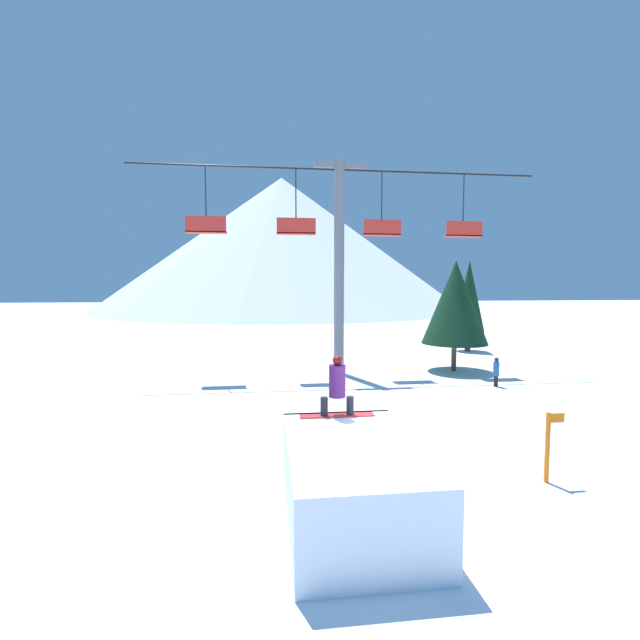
{
  "coord_description": "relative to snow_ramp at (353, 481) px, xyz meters",
  "views": [
    {
      "loc": [
        -2.58,
        -8.12,
        4.18
      ],
      "look_at": [
        -1.11,
        4.02,
        3.22
      ],
      "focal_mm": 24.0,
      "sensor_mm": 36.0,
      "label": 1
    }
  ],
  "objects": [
    {
      "name": "mountain_ridge",
      "position": [
        1.11,
        70.85,
        11.04
      ],
      "size": [
        63.7,
        63.7,
        23.49
      ],
      "color": "silver",
      "rests_on": "ground_plane"
    },
    {
      "name": "distant_skier",
      "position": [
        7.96,
        9.35,
        -0.04
      ],
      "size": [
        0.24,
        0.24,
        1.23
      ],
      "color": "black",
      "rests_on": "ground_plane"
    },
    {
      "name": "pine_tree_far",
      "position": [
        11.34,
        18.86,
        2.82
      ],
      "size": [
        2.02,
        2.02,
        5.84
      ],
      "color": "#4C3823",
      "rests_on": "ground_plane"
    },
    {
      "name": "ground_plane",
      "position": [
        1.11,
        0.88,
        -0.71
      ],
      "size": [
        220.0,
        220.0,
        0.0
      ],
      "primitive_type": "plane",
      "color": "white"
    },
    {
      "name": "trail_marker",
      "position": [
        4.41,
        0.95,
        0.1
      ],
      "size": [
        0.41,
        0.1,
        1.52
      ],
      "color": "orange",
      "rests_on": "ground_plane"
    },
    {
      "name": "snow_ramp",
      "position": [
        0.0,
        0.0,
        0.0
      ],
      "size": [
        2.33,
        3.79,
        1.42
      ],
      "color": "white",
      "rests_on": "ground_plane"
    },
    {
      "name": "pine_tree_near",
      "position": [
        7.64,
        12.75,
        2.69
      ],
      "size": [
        3.18,
        3.18,
        5.45
      ],
      "color": "#4C3823",
      "rests_on": "ground_plane"
    },
    {
      "name": "chairlift",
      "position": [
        1.88,
        12.84,
        5.07
      ],
      "size": [
        19.16,
        0.48,
        10.0
      ],
      "color": "slate",
      "rests_on": "ground_plane"
    },
    {
      "name": "snowboarder",
      "position": [
        -0.04,
        1.57,
        1.34
      ],
      "size": [
        1.6,
        0.35,
        1.31
      ],
      "color": "#B22D2D",
      "rests_on": "snow_ramp"
    }
  ]
}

